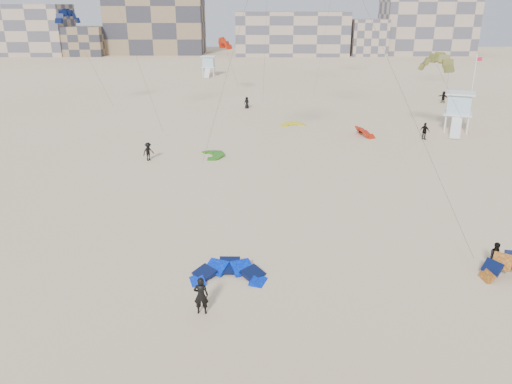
{
  "coord_description": "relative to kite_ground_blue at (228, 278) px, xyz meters",
  "views": [
    {
      "loc": [
        -0.57,
        -22.24,
        13.82
      ],
      "look_at": [
        -0.52,
        6.0,
        3.2
      ],
      "focal_mm": 35.0,
      "sensor_mm": 36.0,
      "label": 1
    }
  ],
  "objects": [
    {
      "name": "kitesurfer_b",
      "position": [
        14.7,
        0.79,
        0.84
      ],
      "size": [
        0.94,
        0.8,
        1.68
      ],
      "primitive_type": "imported",
      "rotation": [
        0.0,
        0.0,
        -0.23
      ],
      "color": "black",
      "rests_on": "ground"
    },
    {
      "name": "lifeguard_tower_near",
      "position": [
        24.92,
        33.51,
        2.22
      ],
      "size": [
        4.13,
        6.66,
        4.48
      ],
      "rotation": [
        0.0,
        0.0,
        -0.39
      ],
      "color": "white",
      "rests_on": "ground"
    },
    {
      "name": "kite_ground_red_far",
      "position": [
        13.79,
        31.3,
        0.0
      ],
      "size": [
        3.6,
        3.47,
        2.92
      ],
      "primitive_type": null,
      "rotation": [
        0.64,
        0.0,
        1.74
      ],
      "color": "red",
      "rests_on": "ground"
    },
    {
      "name": "flagpole",
      "position": [
        27.23,
        36.0,
        4.42
      ],
      "size": [
        0.69,
        0.11,
        8.44
      ],
      "color": "white",
      "rests_on": "ground"
    },
    {
      "name": "kitesurfer_main",
      "position": [
        -1.11,
        -3.26,
        0.96
      ],
      "size": [
        0.7,
        0.46,
        1.92
      ],
      "primitive_type": "imported",
      "rotation": [
        0.0,
        0.0,
        3.14
      ],
      "color": "black",
      "rests_on": "ground"
    },
    {
      "name": "condo_west_b",
      "position": [
        -27.98,
        132.68,
        9.0
      ],
      "size": [
        28.0,
        14.0,
        18.0
      ],
      "primitive_type": "cube",
      "color": "#826C4F",
      "rests_on": "ground"
    },
    {
      "name": "kite_fly_red",
      "position": [
        -3.36,
        58.16,
        8.0
      ],
      "size": [
        4.54,
        4.46,
        8.4
      ],
      "rotation": [
        0.0,
        0.0,
        2.0
      ],
      "color": "red",
      "rests_on": "ground"
    },
    {
      "name": "condo_mid",
      "position": [
        12.02,
        128.68,
        6.0
      ],
      "size": [
        32.0,
        16.0,
        12.0
      ],
      "primitive_type": "cube",
      "color": "tan",
      "rests_on": "ground"
    },
    {
      "name": "lifeguard_tower_far",
      "position": [
        -8.15,
        81.64,
        2.0
      ],
      "size": [
        2.95,
        5.55,
        4.03
      ],
      "rotation": [
        0.0,
        0.0,
        -0.04
      ],
      "color": "white",
      "rests_on": "ground"
    },
    {
      "name": "kitesurfer_f",
      "position": [
        29.7,
        51.35,
        0.87
      ],
      "size": [
        1.28,
        1.64,
        1.74
      ],
      "primitive_type": "imported",
      "rotation": [
        0.0,
        0.0,
        -1.02
      ],
      "color": "black",
      "rests_on": "ground"
    },
    {
      "name": "condo_fill_right",
      "position": [
        34.02,
        126.68,
        5.0
      ],
      "size": [
        10.0,
        10.0,
        10.0
      ],
      "primitive_type": "cube",
      "color": "tan",
      "rests_on": "ground"
    },
    {
      "name": "kite_ground_blue",
      "position": [
        0.0,
        0.0,
        0.0
      ],
      "size": [
        3.97,
        4.19,
        2.22
      ],
      "primitive_type": null,
      "rotation": [
        0.29,
        0.0,
        -0.02
      ],
      "color": "#0042EA",
      "rests_on": "ground"
    },
    {
      "name": "kitesurfer_d",
      "position": [
        19.92,
        29.5,
        0.94
      ],
      "size": [
        1.1,
        1.1,
        1.87
      ],
      "primitive_type": "imported",
      "rotation": [
        0.0,
        0.0,
        2.35
      ],
      "color": "black",
      "rests_on": "ground"
    },
    {
      "name": "kitesurfer_e",
      "position": [
        0.27,
        47.12,
        0.81
      ],
      "size": [
        0.92,
        0.76,
        1.62
      ],
      "primitive_type": "imported",
      "rotation": [
        0.0,
        0.0,
        -0.36
      ],
      "color": "black",
      "rests_on": "ground"
    },
    {
      "name": "ground",
      "position": [
        2.02,
        -1.32,
        0.0
      ],
      "size": [
        320.0,
        320.0,
        0.0
      ],
      "primitive_type": "plane",
      "color": "beige",
      "rests_on": "ground"
    },
    {
      "name": "kite_ground_green",
      "position": [
        -2.7,
        23.25,
        0.0
      ],
      "size": [
        3.83,
        3.69,
        0.86
      ],
      "primitive_type": null,
      "rotation": [
        0.11,
        0.0,
        -1.29
      ],
      "color": "#317A15",
      "rests_on": "ground"
    },
    {
      "name": "kite_fly_navy",
      "position": [
        -22.22,
        43.04,
        12.28
      ],
      "size": [
        6.89,
        4.39,
        12.44
      ],
      "rotation": [
        0.0,
        0.0,
        0.97
      ],
      "color": "#060B37",
      "rests_on": "ground"
    },
    {
      "name": "kite_ground_yellow",
      "position": [
        6.06,
        36.35,
        0.0
      ],
      "size": [
        3.16,
        3.3,
        0.91
      ],
      "primitive_type": null,
      "rotation": [
        0.13,
        0.0,
        0.17
      ],
      "color": "yellow",
      "rests_on": "ground"
    },
    {
      "name": "condo_west_a",
      "position": [
        -67.98,
        128.68,
        7.0
      ],
      "size": [
        30.0,
        15.0,
        14.0
      ],
      "primitive_type": "cube",
      "color": "tan",
      "rests_on": "ground"
    },
    {
      "name": "kitesurfer_c",
      "position": [
        -8.62,
        21.72,
        0.87
      ],
      "size": [
        1.27,
        1.24,
        1.75
      ],
      "primitive_type": "imported",
      "rotation": [
        0.0,
        0.0,
        0.75
      ],
      "color": "black",
      "rests_on": "ground"
    },
    {
      "name": "condo_fill_left",
      "position": [
        -47.98,
        126.68,
        4.0
      ],
      "size": [
        12.0,
        10.0,
        8.0
      ],
      "primitive_type": "cube",
      "color": "#826C4F",
      "rests_on": "ground"
    },
    {
      "name": "condo_east",
      "position": [
        52.02,
        130.68,
        8.0
      ],
      "size": [
        26.0,
        14.0,
        16.0
      ],
      "primitive_type": "cube",
      "color": "tan",
      "rests_on": "ground"
    },
    {
      "name": "kite_fly_olive",
      "position": [
        20.52,
        30.12,
        8.0
      ],
      "size": [
        5.83,
        6.16,
        8.6
      ],
      "rotation": [
        0.0,
        0.0,
        -0.87
      ],
      "color": "olive",
      "rests_on": "ground"
    }
  ]
}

